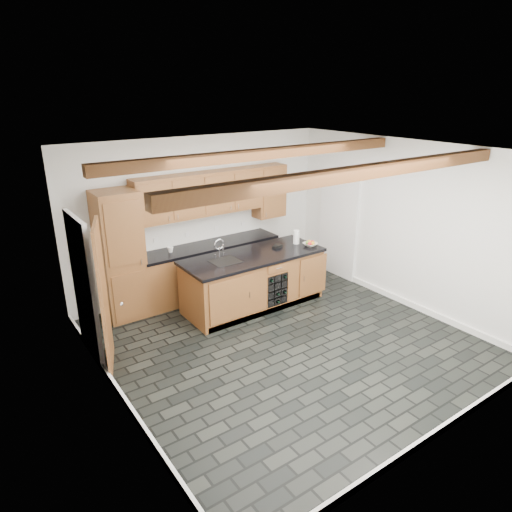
{
  "coord_description": "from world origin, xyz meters",
  "views": [
    {
      "loc": [
        -3.78,
        -4.6,
        3.57
      ],
      "look_at": [
        0.01,
        0.8,
        1.12
      ],
      "focal_mm": 32.0,
      "sensor_mm": 36.0,
      "label": 1
    }
  ],
  "objects_px": {
    "kitchen_scale": "(277,246)",
    "fruit_bowl": "(310,244)",
    "island": "(254,280)",
    "paper_towel": "(296,237)"
  },
  "relations": [
    {
      "from": "fruit_bowl",
      "to": "paper_towel",
      "type": "height_order",
      "value": "paper_towel"
    },
    {
      "from": "fruit_bowl",
      "to": "paper_towel",
      "type": "distance_m",
      "value": 0.29
    },
    {
      "from": "kitchen_scale",
      "to": "paper_towel",
      "type": "xyz_separation_m",
      "value": [
        0.41,
        -0.02,
        0.1
      ]
    },
    {
      "from": "island",
      "to": "paper_towel",
      "type": "relative_size",
      "value": 10.01
    },
    {
      "from": "kitchen_scale",
      "to": "fruit_bowl",
      "type": "relative_size",
      "value": 0.83
    },
    {
      "from": "paper_towel",
      "to": "kitchen_scale",
      "type": "bearing_deg",
      "value": 177.72
    },
    {
      "from": "kitchen_scale",
      "to": "paper_towel",
      "type": "height_order",
      "value": "paper_towel"
    },
    {
      "from": "island",
      "to": "fruit_bowl",
      "type": "relative_size",
      "value": 10.28
    },
    {
      "from": "kitchen_scale",
      "to": "fruit_bowl",
      "type": "height_order",
      "value": "fruit_bowl"
    },
    {
      "from": "island",
      "to": "kitchen_scale",
      "type": "bearing_deg",
      "value": 6.82
    }
  ]
}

